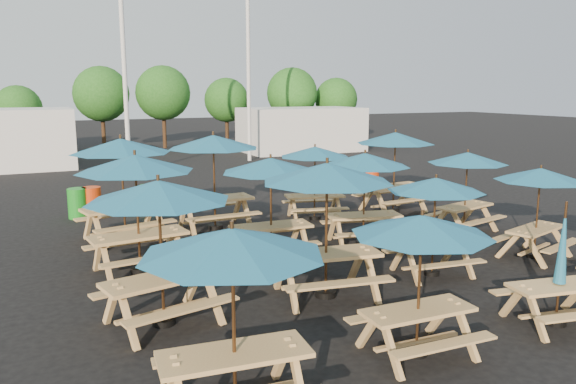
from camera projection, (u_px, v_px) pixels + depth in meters
name	position (u px, v px, depth m)	size (l,w,h in m)	color
ground	(314.00, 248.00, 13.39)	(120.00, 120.00, 0.00)	black
picnic_unit_0	(232.00, 252.00, 6.25)	(2.32, 2.32, 2.24)	tan
picnic_unit_1	(159.00, 198.00, 8.67)	(2.71, 2.71, 2.38)	tan
picnic_unit_2	(135.00, 169.00, 11.19)	(2.63, 2.63, 2.47)	tan
picnic_unit_3	(121.00, 151.00, 13.69)	(2.91, 2.91, 2.57)	tan
picnic_unit_4	(421.00, 233.00, 7.69)	(2.02, 2.02, 2.06)	tan
picnic_unit_5	(327.00, 180.00, 9.87)	(2.69, 2.69, 2.48)	tan
picnic_unit_6	(271.00, 170.00, 12.20)	(2.32, 2.32, 2.28)	tan
picnic_unit_7	(213.00, 147.00, 14.78)	(2.51, 2.51, 2.56)	tan
picnic_unit_8	(560.00, 275.00, 8.88)	(1.80, 1.64, 2.02)	tan
picnic_unit_9	(436.00, 190.00, 11.13)	(2.13, 2.13, 2.02)	tan
picnic_unit_10	(365.00, 164.00, 13.30)	(2.58, 2.58, 2.26)	tan
picnic_unit_11	(315.00, 155.00, 15.99)	(2.47, 2.47, 2.13)	tan
picnic_unit_13	(540.00, 179.00, 12.30)	(2.42, 2.42, 2.05)	tan
picnic_unit_14	(467.00, 162.00, 14.57)	(2.45, 2.45, 2.14)	tan
picnic_unit_15	(395.00, 142.00, 16.90)	(2.56, 2.56, 2.47)	tan
waste_bin_0	(78.00, 203.00, 16.37)	(0.55, 0.55, 0.88)	#19891F
waste_bin_1	(92.00, 202.00, 16.58)	(0.55, 0.55, 0.88)	red
waste_bin_2	(149.00, 199.00, 16.95)	(0.55, 0.55, 0.88)	#19891F
waste_bin_3	(321.00, 183.00, 19.92)	(0.55, 0.55, 0.88)	red
waste_bin_4	(371.00, 180.00, 20.46)	(0.55, 0.55, 0.88)	red
mast_0	(123.00, 35.00, 23.96)	(0.20, 0.20, 12.00)	silver
mast_1	(248.00, 43.00, 28.43)	(0.20, 0.20, 12.00)	silver
event_tent_1	(301.00, 130.00, 33.82)	(7.00, 4.00, 2.60)	silver
tree_2	(18.00, 109.00, 31.36)	(2.59, 2.59, 3.93)	#382314
tree_3	(101.00, 94.00, 34.09)	(3.36, 3.36, 5.09)	#382314
tree_4	(163.00, 93.00, 35.18)	(3.41, 3.41, 5.17)	#382314
tree_5	(226.00, 100.00, 37.43)	(2.94, 2.94, 4.45)	#382314
tree_6	(292.00, 93.00, 37.42)	(3.38, 3.38, 5.13)	#382314
tree_7	(336.00, 99.00, 38.93)	(2.95, 2.95, 4.48)	#382314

